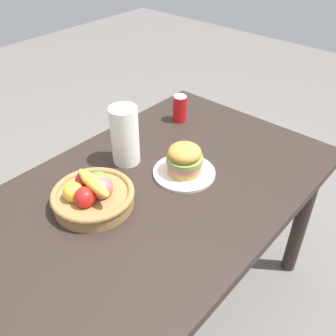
{
  "coord_description": "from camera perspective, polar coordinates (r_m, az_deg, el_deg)",
  "views": [
    {
      "loc": [
        -0.8,
        -0.74,
        1.65
      ],
      "look_at": [
        0.05,
        -0.01,
        0.81
      ],
      "focal_mm": 40.32,
      "sensor_mm": 36.0,
      "label": 1
    }
  ],
  "objects": [
    {
      "name": "sandwich",
      "position": [
        1.43,
        2.51,
        1.42
      ],
      "size": [
        0.14,
        0.14,
        0.12
      ],
      "color": "tan",
      "rests_on": "plate"
    },
    {
      "name": "ground_plane",
      "position": [
        1.98,
        -1.18,
        -19.72
      ],
      "size": [
        8.0,
        8.0,
        0.0
      ],
      "primitive_type": "plane",
      "color": "slate"
    },
    {
      "name": "paper_towel_roll",
      "position": [
        1.48,
        -6.54,
        4.88
      ],
      "size": [
        0.11,
        0.11,
        0.24
      ],
      "primitive_type": "cylinder",
      "color": "white",
      "rests_on": "dining_table"
    },
    {
      "name": "soda_can",
      "position": [
        1.79,
        1.79,
        8.99
      ],
      "size": [
        0.07,
        0.07,
        0.13
      ],
      "color": "red",
      "rests_on": "dining_table"
    },
    {
      "name": "plate",
      "position": [
        1.47,
        2.45,
        -0.68
      ],
      "size": [
        0.24,
        0.24,
        0.01
      ],
      "primitive_type": "cylinder",
      "color": "silver",
      "rests_on": "dining_table"
    },
    {
      "name": "fruit_basket",
      "position": [
        1.33,
        -11.33,
        -3.91
      ],
      "size": [
        0.29,
        0.29,
        0.14
      ],
      "color": "#9E7542",
      "rests_on": "dining_table"
    },
    {
      "name": "dining_table",
      "position": [
        1.48,
        -1.49,
        -5.74
      ],
      "size": [
        1.4,
        0.9,
        0.75
      ],
      "color": "#2D231E",
      "rests_on": "ground_plane"
    }
  ]
}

